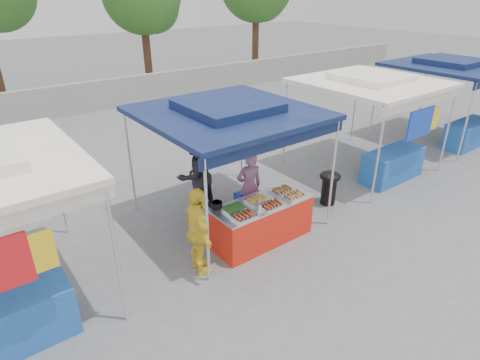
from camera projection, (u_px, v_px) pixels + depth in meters
ground_plane at (258, 237)px, 8.08m from camera, size 80.00×80.00×0.00m
back_wall at (80, 98)px, 15.70m from camera, size 40.00×0.25×1.20m
main_canopy at (228, 112)px, 7.74m from camera, size 3.20×3.20×2.57m
neighbor_stall_right at (380, 115)px, 10.25m from camera, size 3.20×3.20×2.57m
neighbor_stall_far at (458, 92)px, 12.43m from camera, size 3.20×3.20×2.57m
vendor_table at (262, 221)px, 7.83m from camera, size 2.00×0.80×0.85m
food_tray_fl at (244, 216)px, 7.11m from camera, size 0.42×0.30×0.07m
food_tray_fm at (271, 205)px, 7.46m from camera, size 0.42×0.30×0.07m
food_tray_fr at (294, 196)px, 7.80m from camera, size 0.42×0.30×0.07m
food_tray_bl at (234, 208)px, 7.36m from camera, size 0.42×0.30×0.07m
food_tray_bm at (257, 199)px, 7.67m from camera, size 0.42×0.30×0.07m
food_tray_br at (282, 190)px, 8.01m from camera, size 0.42×0.30×0.07m
cooking_pot at (217, 205)px, 7.42m from camera, size 0.21×0.21×0.12m
skewer_cup at (260, 206)px, 7.37m from camera, size 0.09×0.09×0.11m
wok_burner at (329, 185)px, 9.14m from camera, size 0.48×0.48×0.81m
crate_left at (228, 229)px, 8.08m from camera, size 0.48×0.34×0.29m
crate_right at (248, 212)px, 8.65m from camera, size 0.55×0.39×0.33m
crate_stacked at (248, 199)px, 8.51m from camera, size 0.52×0.36×0.31m
vendor_woman at (249, 187)px, 8.38m from camera, size 0.64×0.50×1.56m
helper_man at (195, 175)px, 8.54m from camera, size 0.99×0.82×1.86m
customer_person at (199, 232)px, 6.77m from camera, size 0.56×1.01×1.63m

